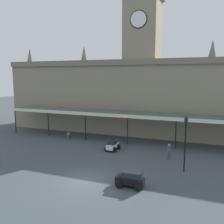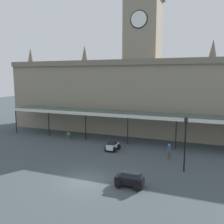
# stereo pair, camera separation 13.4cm
# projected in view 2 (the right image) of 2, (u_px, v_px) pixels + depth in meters

# --- Properties ---
(ground_plane) EXTENTS (140.00, 140.00, 0.00)m
(ground_plane) POSITION_uv_depth(u_px,v_px,m) (85.00, 180.00, 20.53)
(ground_plane) COLOR #3E494E
(station_building) EXTENTS (43.12, 7.15, 20.75)m
(station_building) POSITION_uv_depth(u_px,v_px,m) (142.00, 92.00, 37.11)
(station_building) COLOR gray
(station_building) RESTS_ON ground
(entrance_canopy) EXTENTS (36.41, 3.26, 3.94)m
(entrance_canopy) POSITION_uv_depth(u_px,v_px,m) (131.00, 114.00, 32.13)
(entrance_canopy) COLOR #38564C
(entrance_canopy) RESTS_ON ground
(car_black_estate) EXTENTS (2.25, 1.54, 1.27)m
(car_black_estate) POSITION_uv_depth(u_px,v_px,m) (130.00, 180.00, 19.27)
(car_black_estate) COLOR black
(car_black_estate) RESTS_ON ground
(car_white_sedan) EXTENTS (1.55, 2.07, 1.19)m
(car_white_sedan) POSITION_uv_depth(u_px,v_px,m) (113.00, 146.00, 28.79)
(car_white_sedan) COLOR silver
(car_white_sedan) RESTS_ON ground
(pedestrian_beside_cars) EXTENTS (0.34, 0.35, 1.67)m
(pedestrian_beside_cars) POSITION_uv_depth(u_px,v_px,m) (169.00, 151.00, 25.68)
(pedestrian_beside_cars) COLOR brown
(pedestrian_beside_cars) RESTS_ON ground
(victorian_lamppost) EXTENTS (0.30, 0.30, 5.17)m
(victorian_lamppost) POSITION_uv_depth(u_px,v_px,m) (185.00, 138.00, 21.98)
(victorian_lamppost) COLOR black
(victorian_lamppost) RESTS_ON ground
(planter_by_canopy) EXTENTS (0.60, 0.60, 0.96)m
(planter_by_canopy) POSITION_uv_depth(u_px,v_px,m) (69.00, 136.00, 33.91)
(planter_by_canopy) COLOR #47423D
(planter_by_canopy) RESTS_ON ground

